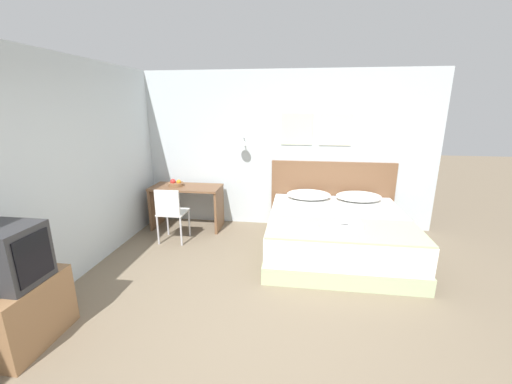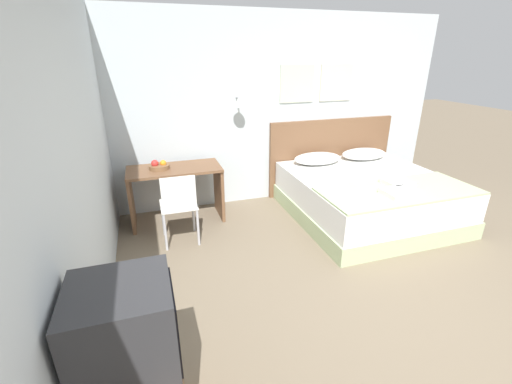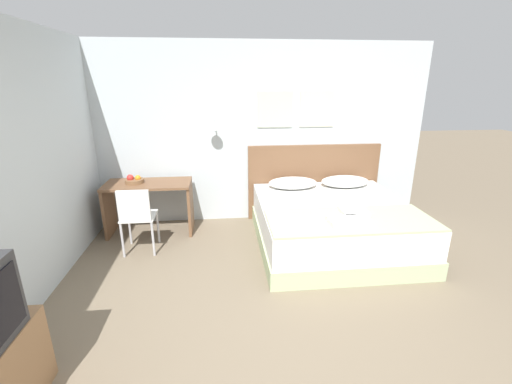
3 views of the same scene
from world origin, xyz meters
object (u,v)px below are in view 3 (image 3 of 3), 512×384
(pillow_left, at_px, (293,183))
(desk, at_px, (149,198))
(throw_blanket, at_px, (351,220))
(bed, at_px, (333,225))
(folded_towel_mid_bed, at_px, (345,222))
(headboard, at_px, (313,181))
(pillow_right, at_px, (345,181))
(desk_chair, at_px, (137,215))
(folded_towel_near_foot, at_px, (353,212))
(fruit_bowl, at_px, (134,180))

(pillow_left, xyz_separation_m, desk, (-2.08, -0.05, -0.14))
(throw_blanket, xyz_separation_m, desk, (-2.47, 1.25, -0.08))
(bed, height_order, folded_towel_mid_bed, folded_towel_mid_bed)
(headboard, height_order, pillow_right, headboard)
(pillow_right, height_order, desk_chair, desk_chair)
(pillow_right, bearing_deg, folded_towel_mid_bed, -109.72)
(bed, height_order, folded_towel_near_foot, folded_towel_near_foot)
(folded_towel_mid_bed, bearing_deg, fruit_bowl, 151.03)
(throw_blanket, distance_m, desk, 2.78)
(fruit_bowl, bearing_deg, pillow_left, 1.09)
(folded_towel_near_foot, xyz_separation_m, fruit_bowl, (-2.74, 1.12, 0.14))
(pillow_left, xyz_separation_m, folded_towel_near_foot, (0.48, -1.17, -0.02))
(pillow_right, height_order, fruit_bowl, fruit_bowl)
(fruit_bowl, bearing_deg, pillow_right, 0.81)
(pillow_left, relative_size, folded_towel_near_foot, 2.32)
(desk_chair, distance_m, fruit_bowl, 0.72)
(throw_blanket, relative_size, folded_towel_near_foot, 6.12)
(bed, height_order, desk_chair, desk_chair)
(pillow_right, bearing_deg, throw_blanket, -106.97)
(pillow_left, distance_m, throw_blanket, 1.37)
(pillow_right, bearing_deg, desk_chair, -166.49)
(desk_chair, bearing_deg, headboard, 21.79)
(bed, xyz_separation_m, throw_blanket, (0.00, -0.58, 0.31))
(desk_chair, bearing_deg, bed, -0.68)
(headboard, distance_m, throw_blanket, 1.61)
(pillow_right, relative_size, folded_towel_near_foot, 2.32)
(desk_chair, bearing_deg, folded_towel_near_foot, -10.31)
(pillow_left, distance_m, fruit_bowl, 2.26)
(folded_towel_near_foot, height_order, desk_chair, desk_chair)
(folded_towel_near_foot, xyz_separation_m, desk_chair, (-2.58, 0.47, -0.12))
(headboard, bearing_deg, folded_towel_mid_bed, -93.92)
(folded_towel_near_foot, distance_m, fruit_bowl, 2.96)
(pillow_left, xyz_separation_m, folded_towel_mid_bed, (0.28, -1.45, -0.02))
(bed, bearing_deg, pillow_left, 118.75)
(throw_blanket, relative_size, folded_towel_mid_bed, 5.46)
(folded_towel_near_foot, distance_m, folded_towel_mid_bed, 0.35)
(pillow_right, height_order, desk, desk)
(headboard, distance_m, fruit_bowl, 2.69)
(bed, relative_size, fruit_bowl, 7.77)
(pillow_right, xyz_separation_m, throw_blanket, (-0.40, -1.31, -0.06))
(desk, xyz_separation_m, desk_chair, (-0.03, -0.64, 0.01))
(bed, relative_size, headboard, 0.97)
(folded_towel_mid_bed, bearing_deg, pillow_right, 70.28)
(headboard, height_order, folded_towel_mid_bed, headboard)
(pillow_left, distance_m, desk, 2.08)
(bed, distance_m, desk_chair, 2.51)
(bed, height_order, desk, desk)
(folded_towel_near_foot, relative_size, folded_towel_mid_bed, 0.89)
(pillow_right, distance_m, folded_towel_mid_bed, 1.54)
(bed, xyz_separation_m, desk_chair, (-2.50, 0.03, 0.23))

